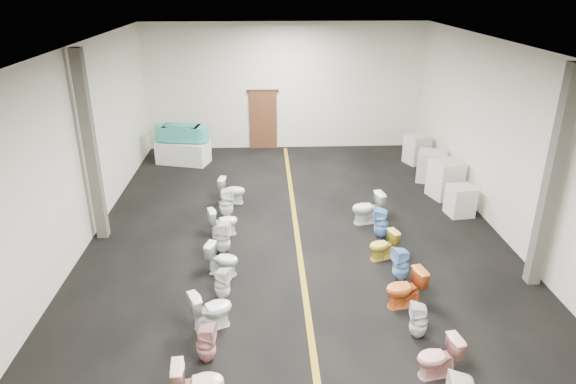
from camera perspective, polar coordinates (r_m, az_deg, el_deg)
The scene contains 32 objects.
floor at distance 11.98m, azimuth 1.26°, elevation -6.60°, with size 16.00×16.00×0.00m, color black.
ceiling at distance 10.54m, azimuth 1.48°, elevation 15.28°, with size 16.00×16.00×0.00m, color black.
wall_back at distance 18.79m, azimuth -0.34°, elevation 11.60°, with size 10.00×10.00×0.00m, color beige.
wall_left at distance 11.82m, azimuth -23.64°, elevation 2.96°, with size 16.00×16.00×0.00m, color beige.
wall_right at distance 12.44m, azimuth 25.06°, elevation 3.64°, with size 16.00×16.00×0.00m, color beige.
aisle_stripe at distance 11.98m, azimuth 1.26°, elevation -6.59°, with size 0.12×15.60×0.01m, color olive.
back_door at distance 18.98m, azimuth -2.76°, elevation 7.97°, with size 1.00×0.10×2.10m, color #562D19.
door_frame at distance 18.75m, azimuth -2.83°, elevation 11.14°, with size 1.15×0.08×0.10m, color #331C11.
column_left at distance 12.63m, azimuth -21.09°, elevation 4.54°, with size 0.25×0.25×4.50m, color #59544C.
column_right at distance 11.08m, azimuth 27.27°, elevation 1.08°, with size 0.25×0.25×4.50m, color #59544C.
display_table at distance 17.89m, azimuth -11.55°, elevation 4.37°, with size 1.70×0.85×0.76m, color white.
bathtub at distance 17.69m, azimuth -11.73°, elevation 6.49°, with size 1.84×0.86×0.55m.
appliance_crate_a at distance 14.35m, azimuth 18.59°, elevation -0.93°, with size 0.62×0.62×0.80m, color silver.
appliance_crate_b at distance 15.37m, azimuth 17.09°, elevation 1.37°, with size 0.78×0.78×1.07m, color silver.
appliance_crate_c at distance 16.55m, azimuth 15.64°, elevation 2.77°, with size 0.81×0.81×0.92m, color beige.
appliance_crate_d at distance 18.01m, azimuth 14.12°, elevation 4.62°, with size 0.68×0.68×0.97m, color beige.
toilet_left_2 at distance 8.10m, azimuth -9.89°, elevation -20.22°, with size 0.43×0.75×0.76m, color #E7AF91.
toilet_left_3 at distance 8.82m, azimuth -9.09°, elevation -16.27°, with size 0.32×0.33×0.71m, color #D99894.
toilet_left_4 at distance 9.50m, azimuth -8.53°, elevation -12.76°, with size 0.43×0.76×0.77m, color white.
toilet_left_5 at distance 10.24m, azimuth -7.32°, elevation -10.08°, with size 0.31×0.32×0.69m, color white.
toilet_left_6 at distance 11.05m, azimuth -7.29°, elevation -7.41°, with size 0.39×0.69×0.70m, color white.
toilet_left_7 at distance 11.83m, azimuth -7.29°, elevation -5.03°, with size 0.36×0.36×0.79m, color white.
toilet_left_8 at distance 12.65m, azimuth -7.21°, elevation -3.28°, with size 0.40×0.70×0.72m, color white.
toilet_left_9 at distance 13.54m, azimuth -6.90°, elevation -1.20°, with size 0.37×0.38×0.82m, color white.
toilet_left_10 at distance 14.43m, azimuth -6.23°, elevation 0.18°, with size 0.41×0.72×0.74m, color white.
toilet_right_3 at distance 8.78m, azimuth 16.35°, elevation -17.22°, with size 0.39×0.69×0.70m, color #F6ACA7.
toilet_right_4 at distance 9.48m, azimuth 14.32°, elevation -13.68°, with size 0.31×0.32×0.69m, color silver.
toilet_right_5 at distance 10.20m, azimuth 12.87°, elevation -10.41°, with size 0.43×0.76×0.77m, color orange.
toilet_right_6 at distance 10.97m, azimuth 12.44°, elevation -7.86°, with size 0.34×0.35×0.76m, color #7AB4E4.
toilet_right_7 at distance 11.72m, azimuth 10.52°, elevation -5.85°, with size 0.37×0.66×0.67m, color gold.
toilet_right_8 at distance 12.61m, azimuth 10.33°, elevation -3.41°, with size 0.35×0.36×0.77m, color #74AAE6.
toilet_right_9 at distance 13.30m, azimuth 8.83°, elevation -1.78°, with size 0.46×0.81×0.82m, color silver.
Camera 1 is at (-0.75, -10.42, 5.85)m, focal length 32.00 mm.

